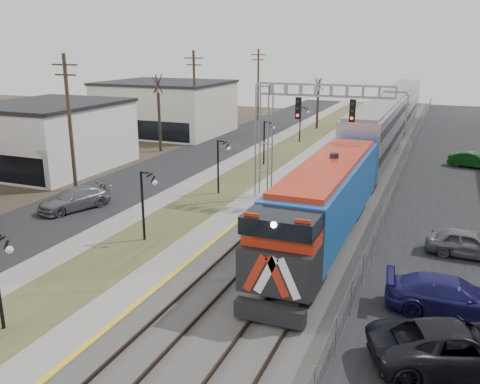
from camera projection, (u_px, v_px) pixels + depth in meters
The scene contains 19 objects.
street_west at pixel (175, 165), 46.31m from camera, with size 7.00×120.00×0.04m, color black.
sidewalk at pixel (220, 169), 44.68m from camera, with size 2.00×120.00×0.08m, color gray.
grass_median at pixel (252, 172), 43.60m from camera, with size 4.00×120.00×0.06m, color #434525.
platform at pixel (286, 174), 42.49m from camera, with size 2.00×120.00×0.24m, color gray.
ballast_bed at pixel (345, 180), 40.69m from camera, with size 8.00×120.00×0.20m, color #595651.
platform_edge at pixel (296, 174), 42.14m from camera, with size 0.24×120.00×0.01m, color gold.
track_near at pixel (321, 176), 41.36m from camera, with size 1.58×120.00×0.15m.
track_far at pixel (364, 180), 40.10m from camera, with size 1.58×120.00×0.15m.
train at pixel (383, 129), 48.07m from camera, with size 3.00×63.05×5.33m.
signal_gantry at pixel (288, 122), 33.93m from camera, with size 9.00×1.07×8.15m.
lampposts at pixel (146, 205), 28.18m from camera, with size 0.14×62.14×4.00m.
utility_poles at pixel (70, 124), 37.11m from camera, with size 0.28×80.28×10.00m.
fence at pixel (400, 177), 38.98m from camera, with size 0.04×120.00×1.60m, color gray.
bare_trees at pixel (184, 129), 49.46m from camera, with size 12.30×42.30×5.95m.
car_lot_c at pixel (456, 348), 16.99m from camera, with size 2.67×5.80×1.61m, color black.
car_lot_d at pixel (450, 297), 20.57m from camera, with size 2.09×5.15×1.49m, color #191752.
car_lot_e at pixel (468, 244), 26.09m from camera, with size 1.68×4.17×1.42m, color slate.
car_lot_f at pixel (473, 161), 45.04m from camera, with size 1.42×4.07×1.34m, color #0A360E.
car_street_b at pixel (75, 199), 33.62m from camera, with size 1.99×4.88×1.42m, color slate.
Camera 1 is at (10.97, -4.62, 10.58)m, focal length 38.00 mm.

